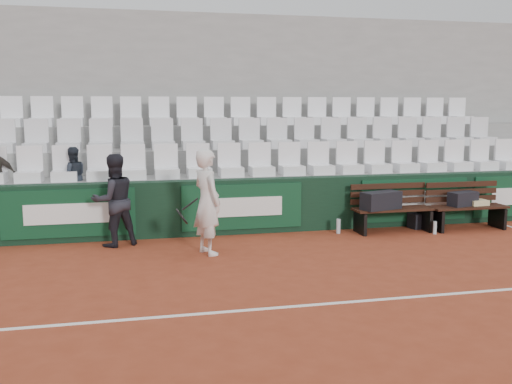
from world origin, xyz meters
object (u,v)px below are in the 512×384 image
at_px(bench_left, 393,220).
at_px(tennis_player, 207,202).
at_px(sports_bag_left, 381,200).
at_px(water_bottle_far, 435,228).
at_px(spectator_c, 72,151).
at_px(bench_right, 467,218).
at_px(ball_kid, 114,200).
at_px(sports_bag_right, 463,199).
at_px(sports_bag_ground, 422,220).
at_px(water_bottle_near, 338,226).

xyz_separation_m(bench_left, tennis_player, (-3.58, -0.82, 0.61)).
height_order(sports_bag_left, water_bottle_far, sports_bag_left).
relative_size(tennis_player, spectator_c, 1.59).
relative_size(bench_right, water_bottle_far, 6.38).
distance_m(sports_bag_left, ball_kid, 4.75).
height_order(sports_bag_right, sports_bag_ground, sports_bag_right).
distance_m(bench_left, tennis_player, 3.73).
bearing_deg(water_bottle_far, bench_right, 16.78).
bearing_deg(bench_right, sports_bag_left, 178.52).
xyz_separation_m(sports_bag_left, water_bottle_far, (0.94, -0.29, -0.49)).
bearing_deg(water_bottle_near, sports_bag_right, -3.74).
relative_size(sports_bag_left, sports_bag_ground, 1.59).
height_order(sports_bag_ground, water_bottle_near, sports_bag_ground).
xyz_separation_m(bench_left, water_bottle_near, (-1.03, 0.10, -0.09)).
relative_size(sports_bag_ground, spectator_c, 0.45).
xyz_separation_m(tennis_player, ball_kid, (-1.44, 0.86, -0.06)).
bearing_deg(tennis_player, sports_bag_left, 13.13).
distance_m(bench_left, water_bottle_near, 1.04).
bearing_deg(sports_bag_right, spectator_c, 171.23).
distance_m(sports_bag_left, spectator_c, 5.66).
relative_size(ball_kid, spectator_c, 1.47).
bearing_deg(water_bottle_far, bench_left, 153.09).
relative_size(water_bottle_far, ball_kid, 0.15).
bearing_deg(ball_kid, water_bottle_near, 159.24).
relative_size(sports_bag_right, ball_kid, 0.37).
xyz_separation_m(sports_bag_ground, spectator_c, (-6.45, 0.83, 1.38)).
bearing_deg(spectator_c, water_bottle_far, 152.88).
distance_m(sports_bag_right, ball_kid, 6.42).
relative_size(water_bottle_far, tennis_player, 0.14).
xyz_separation_m(sports_bag_right, spectator_c, (-7.14, 1.10, 0.94)).
xyz_separation_m(sports_bag_right, water_bottle_far, (-0.72, -0.28, -0.46)).
distance_m(bench_right, tennis_player, 5.16).
bearing_deg(ball_kid, water_bottle_far, 154.53).
relative_size(sports_bag_left, water_bottle_near, 2.76).
relative_size(bench_right, sports_bag_right, 2.63).
bearing_deg(water_bottle_near, sports_bag_left, -11.15).
relative_size(tennis_player, ball_kid, 1.08).
height_order(sports_bag_left, tennis_player, tennis_player).
height_order(sports_bag_ground, spectator_c, spectator_c).
distance_m(sports_bag_ground, spectator_c, 6.65).
xyz_separation_m(bench_right, sports_bag_ground, (-0.78, 0.30, -0.08)).
distance_m(bench_right, sports_bag_ground, 0.84).
distance_m(bench_left, bench_right, 1.49).
distance_m(sports_bag_left, tennis_player, 3.41).
height_order(water_bottle_near, water_bottle_far, water_bottle_near).
height_order(sports_bag_right, water_bottle_near, sports_bag_right).
xyz_separation_m(sports_bag_ground, tennis_player, (-4.29, -1.03, 0.69)).
xyz_separation_m(bench_right, sports_bag_left, (-1.76, 0.05, 0.39)).
relative_size(sports_bag_left, water_bottle_far, 3.18).
relative_size(water_bottle_near, spectator_c, 0.26).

